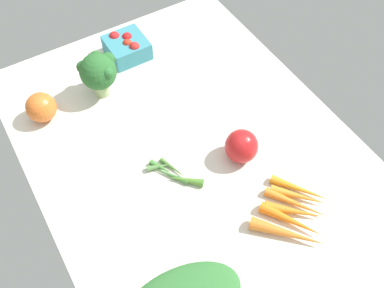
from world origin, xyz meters
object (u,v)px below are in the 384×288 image
Objects in this scene: carrot_bunch at (293,213)px; broccoli_head at (98,71)px; heirloom_tomato_orange at (41,107)px; okra_pile at (173,173)px; bell_pepper_red at (241,146)px; berry_basket at (127,47)px.

broccoli_head is (56.14, 20.72, 6.71)cm from carrot_bunch.
carrot_bunch is 67.35cm from heirloom_tomato_orange.
heirloom_tomato_orange is (-0.22, 16.72, -4.04)cm from broccoli_head.
okra_pile is 17.57cm from bell_pepper_red.
broccoli_head is at bearing 128.75° from berry_basket.
broccoli_head is 17.21cm from heirloom_tomato_orange.
broccoli_head is (33.02, 3.14, 7.14)cm from okra_pile.
berry_basket is 66.61cm from carrot_bunch.
bell_pepper_red is at bearing -134.91° from heirloom_tomato_orange.
heirloom_tomato_orange is (32.80, 19.87, 3.10)cm from okra_pile.
broccoli_head is at bearing -89.24° from heirloom_tomato_orange.
heirloom_tomato_orange reaches higher than berry_basket.
okra_pile is 1.15× the size of berry_basket.
berry_basket reaches higher than okra_pile.
broccoli_head is at bearing 28.47° from bell_pepper_red.
berry_basket is at bearing -70.79° from heirloom_tomato_orange.
okra_pile is at bearing -148.80° from heirloom_tomato_orange.
berry_basket is 0.53× the size of carrot_bunch.
okra_pile is 1.63× the size of heirloom_tomato_orange.
carrot_bunch is 60.22cm from broccoli_head.
broccoli_head reaches higher than bell_pepper_red.
carrot_bunch is (-23.12, -17.58, 0.43)cm from okra_pile.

